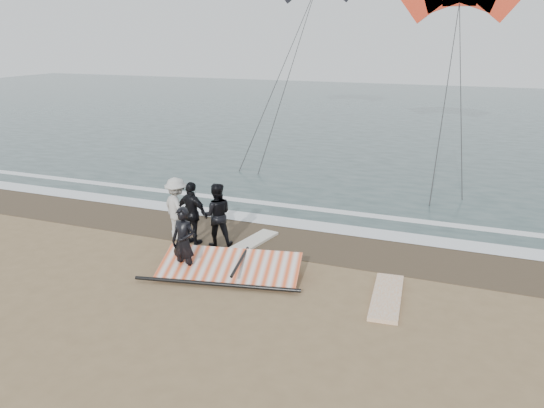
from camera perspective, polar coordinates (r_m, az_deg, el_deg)
The scene contains 10 objects.
ground at distance 12.77m, azimuth -7.06°, elevation -10.48°, with size 120.00×120.00×0.00m, color #8C704C.
sea at distance 43.60m, azimuth 14.01°, elevation 9.34°, with size 120.00×54.00×0.02m, color #233838.
wet_sand at distance 16.49m, azimuth 0.31°, elevation -3.61°, with size 120.00×2.80×0.01m, color #4C3D2B.
foam_near at distance 17.71m, azimuth 1.93°, elevation -2.00°, with size 120.00×0.90×0.01m, color white.
foam_far at distance 19.24m, azimuth 3.61°, elevation -0.40°, with size 120.00×0.45×0.01m, color white.
man_main at distance 13.88m, azimuth -9.51°, elevation -4.02°, with size 0.67×0.44×1.85m, color black.
board_white at distance 13.12m, azimuth 12.24°, elevation -9.73°, with size 0.67×2.39×0.10m, color white.
board_cream at distance 16.01m, azimuth -2.17°, elevation -4.14°, with size 0.57×2.13×0.09m, color silver.
trio_cluster at distance 16.02m, azimuth -8.46°, elevation -0.83°, with size 2.69×1.28×1.93m.
sail_rig at distance 14.09m, azimuth -4.57°, elevation -6.69°, with size 4.18×2.38×0.49m.
Camera 1 is at (5.48, -9.84, 6.02)m, focal length 35.00 mm.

